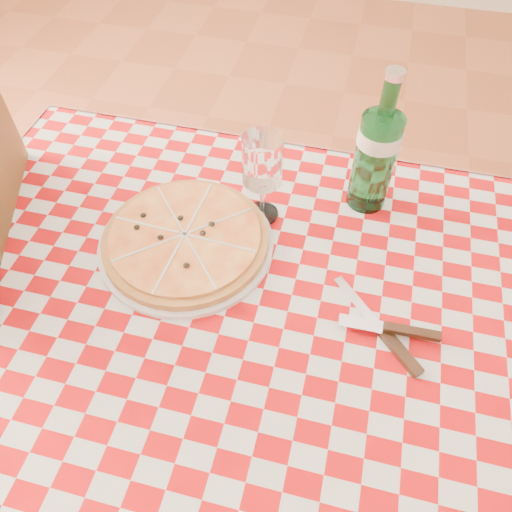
{
  "coord_description": "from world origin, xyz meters",
  "views": [
    {
      "loc": [
        0.11,
        -0.47,
        1.49
      ],
      "look_at": [
        -0.02,
        0.06,
        0.82
      ],
      "focal_mm": 35.0,
      "sensor_mm": 36.0,
      "label": 1
    }
  ],
  "objects_px": {
    "dining_table": "(259,334)",
    "pizza_plate": "(185,239)",
    "water_bottle": "(379,143)",
    "wine_glass": "(262,179)"
  },
  "relations": [
    {
      "from": "dining_table",
      "to": "water_bottle",
      "type": "xyz_separation_m",
      "value": [
        0.15,
        0.31,
        0.25
      ]
    },
    {
      "from": "dining_table",
      "to": "water_bottle",
      "type": "distance_m",
      "value": 0.42
    },
    {
      "from": "pizza_plate",
      "to": "water_bottle",
      "type": "bearing_deg",
      "value": 33.01
    },
    {
      "from": "dining_table",
      "to": "pizza_plate",
      "type": "bearing_deg",
      "value": 149.54
    },
    {
      "from": "pizza_plate",
      "to": "water_bottle",
      "type": "relative_size",
      "value": 1.13
    },
    {
      "from": "dining_table",
      "to": "water_bottle",
      "type": "bearing_deg",
      "value": 63.54
    },
    {
      "from": "dining_table",
      "to": "wine_glass",
      "type": "height_order",
      "value": "wine_glass"
    },
    {
      "from": "dining_table",
      "to": "water_bottle",
      "type": "height_order",
      "value": "water_bottle"
    },
    {
      "from": "pizza_plate",
      "to": "wine_glass",
      "type": "bearing_deg",
      "value": 44.16
    },
    {
      "from": "dining_table",
      "to": "pizza_plate",
      "type": "xyz_separation_m",
      "value": [
        -0.17,
        0.1,
        0.12
      ]
    }
  ]
}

